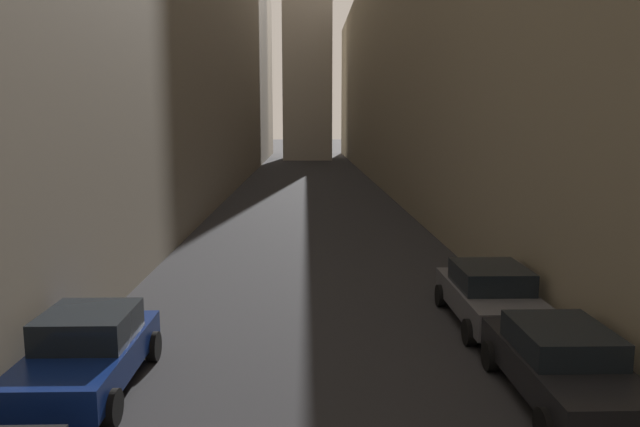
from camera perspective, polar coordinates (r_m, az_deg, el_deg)
name	(u,v)px	position (r m, az deg, el deg)	size (l,w,h in m)	color
ground_plane	(309,196)	(41.01, -1.03, 1.69)	(264.00, 264.00, 0.00)	#232326
building_block_left	(128,25)	(44.89, -17.90, 16.78)	(13.87, 108.00, 23.25)	#756B5B
building_block_right	(493,56)	(44.93, 16.26, 14.25)	(14.95, 108.00, 19.22)	gray
parked_car_left_third	(87,351)	(12.42, -21.36, -12.14)	(2.00, 4.04, 1.49)	navy
parked_car_right_third	(562,364)	(11.95, 22.18, -13.16)	(1.94, 4.23, 1.40)	black
parked_car_right_far	(490,294)	(15.71, 15.99, -7.45)	(2.05, 4.26, 1.48)	#4C4C51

